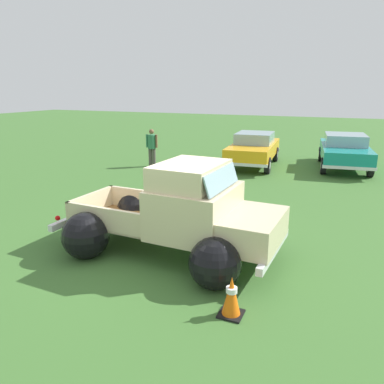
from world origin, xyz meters
The scene contains 6 objects.
ground_plane centered at (0.00, 0.00, 0.00)m, with size 80.00×80.00×0.00m, color #3D6B2D.
vintage_pickup_truck centered at (0.39, -0.02, 0.76)m, with size 4.69×2.91×1.96m.
show_car_0 centered at (-0.56, 9.46, 0.78)m, with size 2.13×4.43×1.43m.
show_car_1 centered at (3.09, 10.45, 0.78)m, with size 2.39×4.58×1.43m.
spectator_0 centered at (-4.55, 7.57, 0.91)m, with size 0.54×0.38×1.61m.
lane_cone_0 centered at (1.93, -1.68, 0.31)m, with size 0.36×0.36×0.63m.
Camera 1 is at (3.34, -6.45, 3.31)m, focal length 34.96 mm.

